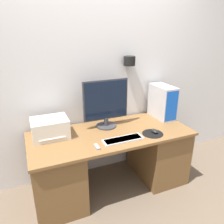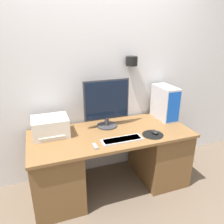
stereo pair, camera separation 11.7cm
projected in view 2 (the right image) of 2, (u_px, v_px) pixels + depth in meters
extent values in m
plane|color=brown|center=(123.00, 207.00, 2.30)|extent=(12.00, 12.00, 0.00)
cube|color=silver|center=(99.00, 67.00, 2.52)|extent=(6.40, 0.05, 2.70)
cylinder|color=black|center=(132.00, 61.00, 2.54)|extent=(0.14, 0.14, 0.11)
cube|color=brown|center=(111.00, 134.00, 2.38)|extent=(1.75, 0.75, 0.03)
cube|color=brown|center=(56.00, 172.00, 2.31)|extent=(0.49, 0.69, 0.67)
cube|color=brown|center=(158.00, 151.00, 2.70)|extent=(0.49, 0.69, 0.67)
cylinder|color=#333338|center=(107.00, 126.00, 2.53)|extent=(0.23, 0.23, 0.02)
cylinder|color=#333338|center=(107.00, 121.00, 2.51)|extent=(0.05, 0.05, 0.09)
cube|color=#333338|center=(106.00, 100.00, 2.43)|extent=(0.52, 0.03, 0.45)
cube|color=black|center=(107.00, 100.00, 2.41)|extent=(0.49, 0.01, 0.42)
cube|color=silver|center=(122.00, 140.00, 2.20)|extent=(0.42, 0.13, 0.02)
cube|color=white|center=(122.00, 139.00, 2.20)|extent=(0.39, 0.11, 0.01)
cylinder|color=black|center=(153.00, 135.00, 2.33)|extent=(0.23, 0.23, 0.00)
ellipsoid|color=black|center=(155.00, 132.00, 2.34)|extent=(0.06, 0.10, 0.04)
cube|color=#B2B2B7|center=(165.00, 103.00, 2.69)|extent=(0.19, 0.38, 0.41)
cube|color=blue|center=(174.00, 107.00, 2.53)|extent=(0.17, 0.01, 0.37)
cube|color=beige|center=(50.00, 127.00, 2.28)|extent=(0.37, 0.29, 0.20)
cube|color=white|center=(52.00, 135.00, 2.23)|extent=(0.26, 0.13, 0.01)
cube|color=gray|center=(95.00, 146.00, 2.09)|extent=(0.03, 0.10, 0.02)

